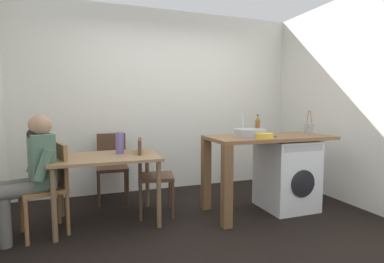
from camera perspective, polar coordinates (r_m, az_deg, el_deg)
ground_plane at (r=3.09m, az=2.68°, el=-19.43°), size 5.46×5.46×0.00m
wall_back at (r=4.48m, az=-5.66°, el=5.99°), size 4.60×0.10×2.70m
wall_counter_side at (r=4.13m, az=31.81°, el=5.29°), size 0.10×3.80×2.70m
dining_table at (r=3.31m, az=-16.39°, el=-6.25°), size 1.10×0.76×0.74m
chair_person_seat at (r=3.28m, az=-26.00°, el=-9.08°), size 0.50×0.50×0.90m
chair_opposite at (r=3.45m, az=-8.39°, el=-7.91°), size 0.46×0.46×0.90m
chair_spare_by_wall at (r=4.10m, az=-15.46°, el=-5.95°), size 0.41×0.41×0.90m
seated_person at (r=3.22m, az=-28.94°, el=-6.49°), size 0.56×0.54×1.20m
kitchen_counter at (r=3.51m, az=12.02°, el=-3.53°), size 1.50×0.68×0.92m
washing_machine at (r=3.84m, az=18.06°, el=-7.97°), size 0.60×0.61×0.86m
sink_basin at (r=3.46m, az=11.35°, el=-0.25°), size 0.38×0.38×0.09m
tap at (r=3.61m, az=9.93°, el=1.51°), size 0.02×0.02×0.28m
bottle_tall_green at (r=3.74m, az=12.77°, el=1.18°), size 0.06×0.06×0.25m
mixing_bowl at (r=3.33m, az=14.04°, el=-0.75°), size 0.20×0.20×0.06m
utensil_crock at (r=4.03m, az=22.00°, el=0.58°), size 0.11×0.11×0.30m
vase at (r=3.38m, az=-14.03°, el=-2.19°), size 0.09×0.09×0.24m
scissors at (r=3.50m, az=15.17°, el=-0.95°), size 0.15×0.06×0.01m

